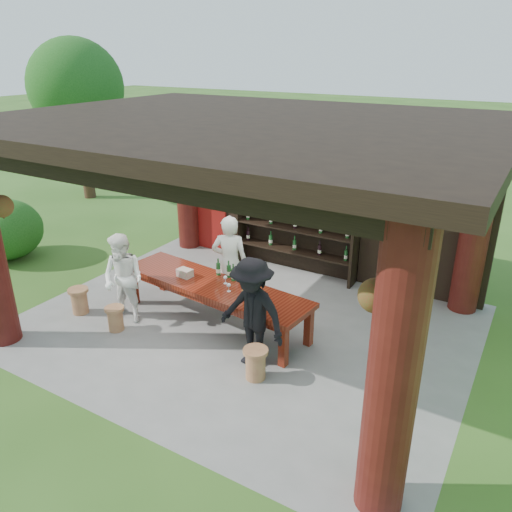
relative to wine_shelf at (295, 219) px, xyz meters
The scene contains 15 objects.
ground 2.74m from the wine_shelf, 83.80° to the right, with size 90.00×90.00×0.00m, color #2D5119.
pavilion 2.25m from the wine_shelf, 82.86° to the right, with size 7.50×6.00×3.60m.
wine_shelf is the anchor object (origin of this frame).
tasting_table 2.70m from the wine_shelf, 94.79° to the right, with size 3.68×1.31×0.75m.
stool_near_left 4.12m from the wine_shelf, 112.35° to the right, with size 0.33×0.33×0.43m.
stool_near_right 3.96m from the wine_shelf, 71.73° to the right, with size 0.37×0.37×0.48m.
stool_far_left 4.49m from the wine_shelf, 125.05° to the right, with size 0.36×0.36×0.48m.
host 2.09m from the wine_shelf, 97.53° to the right, with size 0.65×0.43×1.79m, color silver.
guest_woman 3.74m from the wine_shelf, 115.44° to the right, with size 0.77×0.60×1.59m, color white.
guest_man 3.52m from the wine_shelf, 73.81° to the right, with size 1.12×0.64×1.73m, color black.
table_bottles 2.34m from the wine_shelf, 94.08° to the right, with size 0.44×0.16×0.31m.
table_glasses 2.73m from the wine_shelf, 83.18° to the right, with size 0.80×0.34×0.15m.
napkin_basket 2.81m from the wine_shelf, 107.06° to the right, with size 0.26×0.18×0.14m, color #BF6672.
shrubs 3.54m from the wine_shelf, 39.49° to the right, with size 15.09×7.53×1.36m.
trees 4.12m from the wine_shelf, 12.76° to the right, with size 20.86×9.39×4.80m.
Camera 1 is at (4.01, -6.40, 4.44)m, focal length 35.00 mm.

